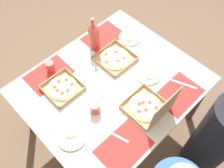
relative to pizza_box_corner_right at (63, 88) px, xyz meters
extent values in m
plane|color=brown|center=(-0.31, 0.24, -0.74)|extent=(6.00, 6.00, 0.00)
cylinder|color=#3F3328|center=(-0.93, -0.28, -0.39)|extent=(0.07, 0.07, 0.70)
cylinder|color=#3F3328|center=(0.31, -0.28, -0.39)|extent=(0.07, 0.07, 0.70)
cylinder|color=#3F3328|center=(-0.93, 0.76, -0.39)|extent=(0.07, 0.07, 0.70)
cube|color=beige|center=(-0.31, 0.24, -0.03)|extent=(1.37, 1.16, 0.03)
cube|color=red|center=(-0.62, -0.19, -0.01)|extent=(0.36, 0.26, 0.00)
cube|color=red|center=(0.00, -0.19, -0.01)|extent=(0.36, 0.26, 0.00)
cube|color=red|center=(-0.62, 0.67, -0.01)|extent=(0.36, 0.26, 0.00)
cube|color=red|center=(0.00, 0.67, -0.01)|extent=(0.36, 0.26, 0.00)
cube|color=tan|center=(0.00, 0.00, -0.01)|extent=(0.27, 0.27, 0.01)
cube|color=tan|center=(-0.13, 0.00, 0.01)|extent=(0.01, 0.27, 0.03)
cube|color=tan|center=(0.13, 0.00, 0.01)|extent=(0.01, 0.27, 0.03)
cube|color=tan|center=(0.00, -0.13, 0.01)|extent=(0.27, 0.01, 0.03)
cube|color=tan|center=(0.00, 0.13, 0.01)|extent=(0.27, 0.01, 0.03)
cylinder|color=#E0B76B|center=(0.00, 0.00, 0.00)|extent=(0.23, 0.23, 0.01)
cylinder|color=#EFD67F|center=(0.00, 0.00, 0.01)|extent=(0.21, 0.21, 0.00)
cylinder|color=red|center=(0.05, 0.00, 0.01)|extent=(0.03, 0.03, 0.00)
cylinder|color=red|center=(0.04, 0.04, 0.01)|extent=(0.03, 0.03, 0.00)
cylinder|color=red|center=(-0.01, 0.05, 0.01)|extent=(0.03, 0.03, 0.00)
cylinder|color=red|center=(-0.07, 0.03, 0.01)|extent=(0.03, 0.03, 0.00)
cylinder|color=red|center=(-0.07, -0.04, 0.01)|extent=(0.03, 0.03, 0.00)
cylinder|color=red|center=(-0.01, -0.06, 0.01)|extent=(0.03, 0.03, 0.00)
cylinder|color=red|center=(0.05, -0.04, 0.01)|extent=(0.03, 0.03, 0.00)
cube|color=tan|center=(-0.34, 0.57, -0.01)|extent=(0.28, 0.28, 0.01)
cube|color=tan|center=(-0.48, 0.57, 0.01)|extent=(0.01, 0.28, 0.03)
cube|color=tan|center=(-0.20, 0.57, 0.01)|extent=(0.01, 0.28, 0.03)
cube|color=tan|center=(-0.34, 0.43, 0.01)|extent=(0.28, 0.01, 0.03)
cube|color=tan|center=(-0.34, 0.71, 0.01)|extent=(0.28, 0.01, 0.03)
cylinder|color=#E0B76B|center=(-0.34, 0.57, 0.00)|extent=(0.25, 0.25, 0.01)
cylinder|color=#EFD67F|center=(-0.34, 0.57, 0.01)|extent=(0.22, 0.22, 0.00)
cylinder|color=red|center=(-0.27, 0.56, 0.01)|extent=(0.03, 0.03, 0.00)
cylinder|color=red|center=(-0.32, 0.59, 0.01)|extent=(0.03, 0.03, 0.00)
cylinder|color=red|center=(-0.39, 0.63, 0.01)|extent=(0.03, 0.03, 0.00)
cylinder|color=red|center=(-0.39, 0.57, 0.01)|extent=(0.03, 0.03, 0.00)
cylinder|color=red|center=(-0.35, 0.53, 0.01)|extent=(0.03, 0.03, 0.00)
cylinder|color=red|center=(-0.32, 0.52, 0.01)|extent=(0.03, 0.03, 0.00)
cube|color=tan|center=(-0.34, 0.72, 0.17)|extent=(0.28, 0.02, 0.28)
cube|color=tan|center=(-0.51, 0.08, -0.01)|extent=(0.29, 0.29, 0.01)
cube|color=tan|center=(-0.65, 0.08, 0.01)|extent=(0.01, 0.29, 0.03)
cube|color=tan|center=(-0.37, 0.08, 0.01)|extent=(0.01, 0.29, 0.03)
cube|color=tan|center=(-0.51, -0.06, 0.01)|extent=(0.29, 0.01, 0.03)
cube|color=tan|center=(-0.51, 0.22, 0.01)|extent=(0.29, 0.01, 0.03)
cylinder|color=#E0B76B|center=(-0.51, 0.08, 0.00)|extent=(0.25, 0.25, 0.01)
cylinder|color=#EFD67F|center=(-0.51, 0.08, 0.01)|extent=(0.23, 0.23, 0.00)
cylinder|color=red|center=(-0.42, 0.06, 0.01)|extent=(0.03, 0.03, 0.00)
cylinder|color=red|center=(-0.50, 0.12, 0.01)|extent=(0.03, 0.03, 0.00)
cylinder|color=red|center=(-0.56, 0.13, 0.01)|extent=(0.03, 0.03, 0.00)
cylinder|color=red|center=(-0.56, 0.03, 0.01)|extent=(0.03, 0.03, 0.00)
cylinder|color=red|center=(-0.48, -0.01, 0.01)|extent=(0.03, 0.03, 0.00)
cylinder|color=white|center=(-0.78, 0.00, -0.01)|extent=(0.19, 0.19, 0.01)
cylinder|color=white|center=(-0.78, 0.00, 0.00)|extent=(0.20, 0.20, 0.01)
cylinder|color=#E0B76B|center=(-0.75, 0.00, 0.01)|extent=(0.08, 0.08, 0.01)
cylinder|color=#EFD67F|center=(-0.75, 0.00, 0.01)|extent=(0.07, 0.07, 0.00)
cylinder|color=white|center=(0.21, 0.36, -0.01)|extent=(0.20, 0.20, 0.01)
cylinder|color=white|center=(0.21, 0.36, 0.00)|extent=(0.21, 0.21, 0.01)
cylinder|color=#E0B76B|center=(0.19, 0.34, 0.01)|extent=(0.08, 0.08, 0.01)
cylinder|color=#EFD67F|center=(0.19, 0.34, 0.01)|extent=(0.07, 0.07, 0.00)
cylinder|color=white|center=(-0.58, 0.38, -0.01)|extent=(0.19, 0.19, 0.01)
cylinder|color=white|center=(-0.58, 0.38, 0.00)|extent=(0.20, 0.20, 0.01)
cylinder|color=#E0B76B|center=(-0.58, 0.41, 0.01)|extent=(0.08, 0.08, 0.01)
cylinder|color=#EFD67F|center=(-0.58, 0.41, 0.01)|extent=(0.07, 0.07, 0.00)
cylinder|color=#B2382D|center=(-0.48, -0.15, 0.10)|extent=(0.09, 0.09, 0.22)
cone|color=#B2382D|center=(-0.48, -0.15, 0.23)|extent=(0.09, 0.09, 0.04)
cylinder|color=#B2382D|center=(-0.48, -0.15, 0.27)|extent=(0.03, 0.03, 0.06)
cylinder|color=red|center=(-0.48, -0.15, 0.31)|extent=(0.03, 0.03, 0.01)
cylinder|color=#BF4742|center=(-0.05, -0.21, 0.04)|extent=(0.07, 0.07, 0.10)
cylinder|color=#BF4742|center=(-0.06, 0.32, 0.03)|extent=(0.08, 0.08, 0.09)
cube|color=#B7B7BC|center=(-0.02, 0.58, -0.01)|extent=(0.07, 0.19, 0.00)
cube|color=#B7B7BC|center=(-0.81, 0.42, -0.01)|extent=(0.21, 0.07, 0.00)
cube|color=#B7B7BC|center=(-0.72, 0.65, -0.01)|extent=(0.10, 0.20, 0.00)
cylinder|color=black|center=(-0.62, 1.08, -0.24)|extent=(0.32, 0.32, 0.99)
camera|label=1|loc=(0.46, 1.03, 1.64)|focal=39.78mm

